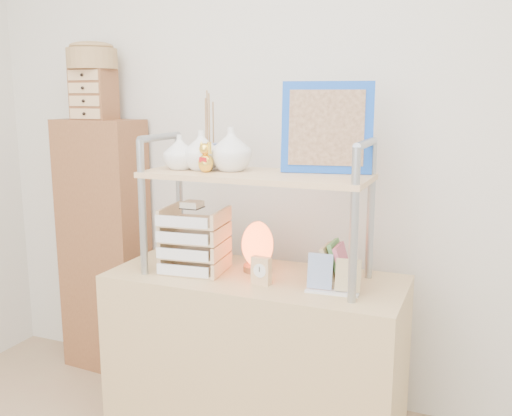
{
  "coord_description": "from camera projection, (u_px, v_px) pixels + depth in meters",
  "views": [
    {
      "loc": [
        0.84,
        -0.86,
        1.47
      ],
      "look_at": [
        0.0,
        1.2,
        1.03
      ],
      "focal_mm": 40.0,
      "sensor_mm": 36.0,
      "label": 1
    }
  ],
  "objects": [
    {
      "name": "room_shell",
      "position": [
        132.0,
        3.0,
        1.4
      ],
      "size": [
        3.42,
        3.41,
        2.61
      ],
      "color": "silver",
      "rests_on": "ground"
    },
    {
      "name": "desk",
      "position": [
        255.0,
        361.0,
        2.39
      ],
      "size": [
        1.2,
        0.5,
        0.75
      ],
      "primitive_type": "cube",
      "color": "tan",
      "rests_on": "ground"
    },
    {
      "name": "cabinet",
      "position": [
        105.0,
        247.0,
        3.05
      ],
      "size": [
        0.47,
        0.27,
        1.35
      ],
      "primitive_type": "cube",
      "rotation": [
        0.0,
        0.0,
        -0.07
      ],
      "color": "brown",
      "rests_on": "ground"
    },
    {
      "name": "hutch",
      "position": [
        243.0,
        164.0,
        2.26
      ],
      "size": [
        0.9,
        0.34,
        0.77
      ],
      "color": "#939AA1",
      "rests_on": "desk"
    },
    {
      "name": "letter_tray",
      "position": [
        194.0,
        243.0,
        2.36
      ],
      "size": [
        0.26,
        0.25,
        0.3
      ],
      "color": "tan",
      "rests_on": "desk"
    },
    {
      "name": "salt_lamp",
      "position": [
        257.0,
        246.0,
        2.36
      ],
      "size": [
        0.14,
        0.13,
        0.21
      ],
      "color": "brown",
      "rests_on": "desk"
    },
    {
      "name": "desk_clock",
      "position": [
        261.0,
        271.0,
        2.2
      ],
      "size": [
        0.08,
        0.05,
        0.11
      ],
      "color": "tan",
      "rests_on": "desk"
    },
    {
      "name": "postcard_stand",
      "position": [
        333.0,
        282.0,
        2.11
      ],
      "size": [
        0.2,
        0.07,
        0.14
      ],
      "color": "white",
      "rests_on": "desk"
    },
    {
      "name": "drawer_chest",
      "position": [
        94.0,
        94.0,
        2.87
      ],
      "size": [
        0.2,
        0.16,
        0.25
      ],
      "color": "brown",
      "rests_on": "cabinet"
    },
    {
      "name": "woven_basket",
      "position": [
        92.0,
        59.0,
        2.84
      ],
      "size": [
        0.25,
        0.25,
        0.1
      ],
      "primitive_type": "cylinder",
      "color": "olive",
      "rests_on": "drawer_chest"
    }
  ]
}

